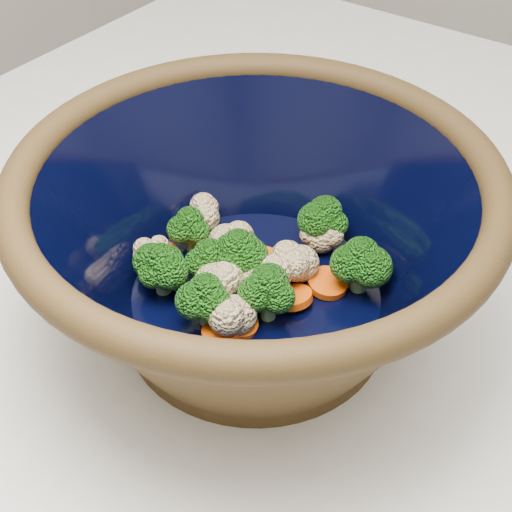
{
  "coord_description": "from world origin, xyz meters",
  "views": [
    {
      "loc": [
        0.13,
        -0.33,
        1.32
      ],
      "look_at": [
        -0.1,
        -0.01,
        0.97
      ],
      "focal_mm": 50.0,
      "sensor_mm": 36.0,
      "label": 1
    }
  ],
  "objects": [
    {
      "name": "vegetable_pile",
      "position": [
        -0.11,
        -0.0,
        0.96
      ],
      "size": [
        0.18,
        0.17,
        0.05
      ],
      "color": "#608442",
      "rests_on": "mixing_bowl"
    },
    {
      "name": "mixing_bowl",
      "position": [
        -0.1,
        -0.01,
        0.98
      ],
      "size": [
        0.37,
        0.37,
        0.15
      ],
      "rotation": [
        0.0,
        0.0,
        0.12
      ],
      "color": "black",
      "rests_on": "counter"
    }
  ]
}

